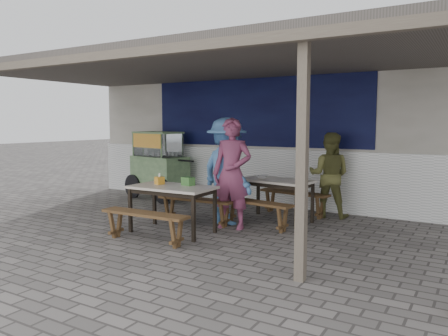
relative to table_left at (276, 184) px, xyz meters
name	(u,v)px	position (x,y,z in m)	size (l,w,h in m)	color
ground	(179,235)	(-0.89, -1.68, -0.67)	(60.00, 60.00, 0.00)	slate
back_wall	(275,124)	(-0.90, 1.90, 1.05)	(9.00, 1.28, 3.50)	beige
warung_roof	(210,65)	(-0.88, -0.78, 2.05)	(9.00, 4.21, 2.81)	#524C46
table_left	(276,184)	(0.00, 0.00, 0.00)	(1.36, 0.86, 0.75)	beige
bench_left_street	(255,208)	(-0.10, -0.63, -0.33)	(1.40, 0.48, 0.45)	brown
bench_left_wall	(294,198)	(0.10, 0.63, -0.33)	(1.40, 0.48, 0.45)	brown
table_right	(172,191)	(-1.09, -1.60, 0.00)	(1.35, 0.77, 0.75)	beige
bench_right_street	(145,220)	(-1.07, -2.29, -0.33)	(1.44, 0.32, 0.45)	brown
bench_right_wall	(196,205)	(-1.10, -0.91, -0.33)	(1.44, 0.32, 0.45)	brown
vendor_cart	(159,163)	(-3.25, 0.71, 0.17)	(1.99, 1.03, 1.55)	#80A66F
patron_street_side	(232,173)	(-0.41, -0.86, 0.25)	(0.67, 0.44, 1.84)	#803859
patron_wall_side	(329,175)	(0.70, 0.82, 0.12)	(0.77, 0.60, 1.58)	brown
patron_right_table	(226,171)	(-0.65, -0.63, 0.25)	(1.19, 0.68, 1.84)	#4C7EBA
tissue_box	(160,181)	(-1.39, -1.54, 0.14)	(0.12, 0.12, 0.12)	orange
donation_box	(188,181)	(-0.92, -1.40, 0.15)	(0.20, 0.13, 0.13)	#3C7232
condiment_jar	(300,179)	(0.44, 0.01, 0.12)	(0.07, 0.07, 0.08)	white
condiment_bowl	(262,177)	(-0.29, 0.03, 0.11)	(0.21, 0.21, 0.05)	white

